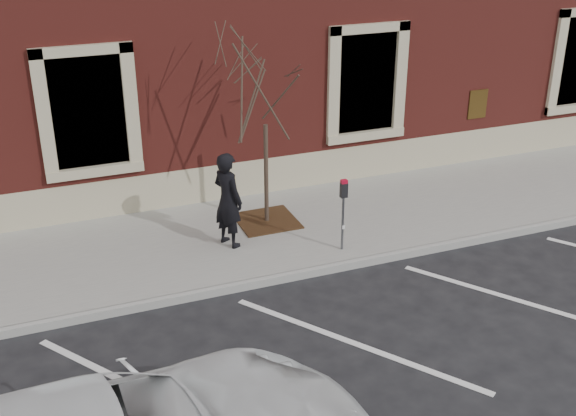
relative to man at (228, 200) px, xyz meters
name	(u,v)px	position (x,y,z in m)	size (l,w,h in m)	color
ground	(300,277)	(0.88, -1.41, -1.07)	(120.00, 120.00, 0.00)	#28282B
sidewalk_near	(267,232)	(0.88, 0.34, -1.00)	(40.00, 3.50, 0.15)	#9D9C93
curb_near	(301,274)	(0.88, -1.46, -1.00)	(40.00, 0.12, 0.15)	#9E9E99
parking_stripes	(355,344)	(0.88, -3.61, -1.07)	(28.00, 4.40, 0.01)	silver
man	(228,200)	(0.00, 0.00, 0.00)	(0.67, 0.44, 1.84)	black
parking_meter	(343,202)	(1.91, -0.97, 0.06)	(0.13, 0.10, 1.41)	#595B60
tree_grate	(267,221)	(1.00, 0.68, -0.91)	(1.17, 1.17, 0.03)	#452A16
sapling	(265,96)	(1.00, 0.68, 1.69)	(2.24, 2.24, 3.74)	#422F28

